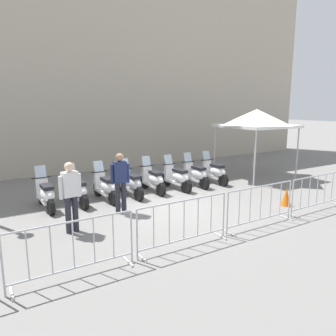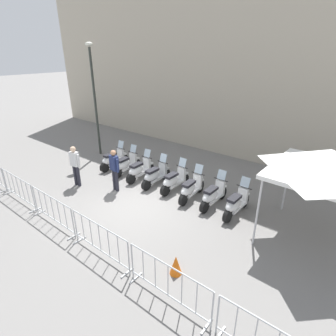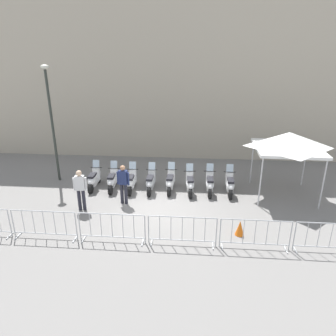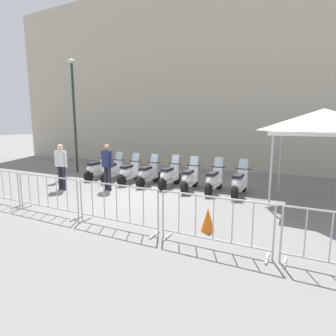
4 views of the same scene
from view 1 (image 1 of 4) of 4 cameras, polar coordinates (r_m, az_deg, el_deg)
name	(u,v)px [view 1 (image 1 of 4)]	position (r m, az deg, el deg)	size (l,w,h in m)	color
ground_plane	(170,208)	(9.61, 0.28, -7.21)	(120.00, 120.00, 0.00)	slate
building_facade	(82,61)	(16.53, -15.23, 18.17)	(28.00, 2.40, 10.36)	#B2A893
motorcycle_0	(46,195)	(9.99, -21.15, -4.54)	(0.56, 1.72, 1.24)	black
motorcycle_1	(77,191)	(10.15, -16.05, -3.98)	(0.56, 1.73, 1.24)	black
motorcycle_2	(106,187)	(10.37, -11.15, -3.44)	(0.56, 1.73, 1.24)	black
motorcycle_3	(131,184)	(10.71, -6.61, -2.85)	(0.56, 1.72, 1.24)	black
motorcycle_4	(153,180)	(11.20, -2.65, -2.17)	(0.56, 1.72, 1.24)	black
motorcycle_5	(177,178)	(11.55, 1.66, -1.76)	(0.57, 1.73, 1.24)	black
motorcycle_6	(196,175)	(12.12, 5.04, -1.20)	(0.56, 1.72, 1.24)	black
motorcycle_7	(214,172)	(12.66, 8.38, -0.75)	(0.56, 1.72, 1.24)	black
barrier_segment_1	(74,250)	(5.97, -16.67, -13.96)	(2.27, 0.50, 1.07)	#B2B5B7
barrier_segment_2	(184,224)	(6.88, 2.90, -10.07)	(2.27, 0.50, 1.07)	#B2B5B7
barrier_segment_3	(261,206)	(8.38, 16.38, -6.63)	(2.27, 0.50, 1.07)	#B2B5B7
barrier_segment_4	(317,193)	(10.21, 25.30, -4.11)	(2.27, 0.50, 1.07)	#B2B5B7
officer_near_row_end	(71,193)	(7.88, -17.17, -4.35)	(0.54, 0.28, 1.73)	#23232D
officer_mid_plaza	(120,179)	(9.04, -8.61, -2.05)	(0.55, 0.26, 1.73)	#23232D
canopy_tent	(256,118)	(14.13, 15.66, 8.61)	(2.73, 2.73, 2.91)	silver
traffic_cone	(286,197)	(10.41, 20.54, -4.91)	(0.32, 0.32, 0.55)	orange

